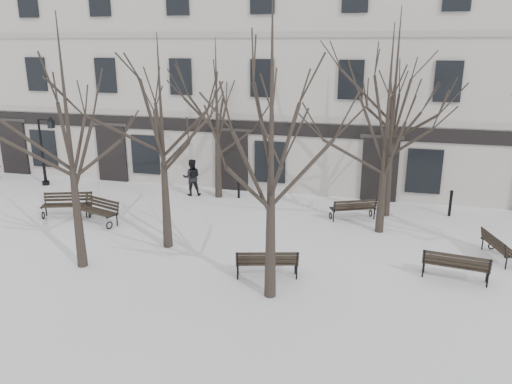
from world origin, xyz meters
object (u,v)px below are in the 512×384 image
(tree_2, at_px, (272,115))
(bench_2, at_px, (456,265))
(tree_0, at_px, (67,115))
(tree_1, at_px, (161,118))
(lamp_post, at_px, (46,146))
(bench_1, at_px, (267,262))
(bench_0, at_px, (67,204))
(bench_5, at_px, (498,246))
(bench_4, at_px, (353,208))
(bench_3, at_px, (98,210))

(tree_2, xyz_separation_m, bench_2, (5.20, 2.36, -4.65))
(tree_0, distance_m, tree_1, 3.00)
(tree_2, height_order, bench_2, tree_2)
(lamp_post, bearing_deg, bench_1, -29.17)
(bench_2, bearing_deg, bench_0, -0.57)
(bench_2, bearing_deg, tree_1, 6.19)
(tree_1, height_order, bench_5, tree_1)
(tree_0, relative_size, bench_4, 4.08)
(bench_3, height_order, lamp_post, lamp_post)
(tree_1, bearing_deg, lamp_post, 147.54)
(tree_1, relative_size, bench_1, 3.64)
(tree_0, bearing_deg, bench_4, 39.48)
(bench_2, relative_size, bench_5, 1.11)
(bench_2, xyz_separation_m, bench_3, (-13.24, 1.78, 0.01))
(bench_1, relative_size, bench_3, 0.97)
(tree_0, height_order, bench_1, tree_0)
(tree_0, bearing_deg, tree_2, -3.57)
(bench_4, bearing_deg, bench_1, 45.40)
(bench_0, bearing_deg, tree_1, -38.92)
(tree_0, relative_size, bench_0, 3.76)
(bench_2, height_order, bench_5, bench_2)
(bench_5, height_order, lamp_post, lamp_post)
(tree_1, bearing_deg, bench_5, 9.23)
(tree_1, relative_size, bench_2, 3.66)
(bench_4, bearing_deg, bench_5, 126.59)
(tree_0, bearing_deg, bench_5, 17.05)
(tree_1, relative_size, bench_4, 3.80)
(tree_0, bearing_deg, tree_1, 47.87)
(tree_0, xyz_separation_m, bench_5, (13.08, 4.01, -4.42))
(tree_2, xyz_separation_m, bench_4, (1.80, 7.10, -4.67))
(bench_0, height_order, lamp_post, lamp_post)
(bench_5, bearing_deg, bench_3, 74.46)
(bench_1, xyz_separation_m, bench_4, (2.16, 6.00, -0.02))
(tree_1, bearing_deg, bench_1, -20.74)
(bench_0, bearing_deg, bench_3, -31.89)
(tree_1, xyz_separation_m, tree_2, (4.34, -2.60, 0.62))
(bench_0, xyz_separation_m, bench_5, (16.45, -0.11, -0.07))
(tree_0, distance_m, bench_1, 7.43)
(tree_2, distance_m, bench_4, 8.69)
(tree_2, bearing_deg, bench_0, 155.06)
(tree_2, distance_m, lamp_post, 16.20)
(tree_1, xyz_separation_m, bench_2, (9.53, -0.24, -4.02))
(bench_0, distance_m, bench_3, 1.70)
(tree_0, bearing_deg, bench_1, 6.69)
(bench_3, bearing_deg, tree_0, -46.64)
(bench_0, distance_m, bench_4, 11.80)
(bench_3, height_order, bench_4, bench_3)
(bench_0, xyz_separation_m, bench_2, (14.90, -2.15, -0.02))
(bench_0, relative_size, lamp_post, 0.59)
(tree_2, bearing_deg, lamp_post, 148.01)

